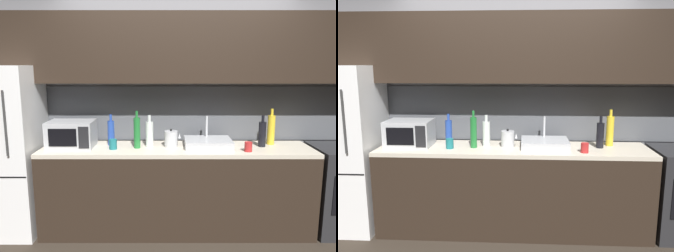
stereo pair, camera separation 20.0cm
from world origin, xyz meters
The scene contains 13 objects.
back_wall centered at (0.00, 1.20, 1.55)m, with size 4.50×0.44×2.50m.
counter_run centered at (0.00, 0.90, 0.45)m, with size 2.76×0.60×0.90m.
refrigerator centered at (-1.76, 0.90, 0.86)m, with size 0.68×0.69×1.73m.
microwave centered at (-1.08, 0.92, 1.04)m, with size 0.46×0.35×0.27m.
sink_basin centered at (0.32, 0.93, 0.94)m, with size 0.48×0.38×0.30m.
kettle centered at (-0.06, 0.92, 0.98)m, with size 0.17×0.14×0.19m.
wine_bottle_blue centered at (-0.69, 0.99, 1.04)m, with size 0.07×0.07×0.33m.
wine_bottle_clear centered at (-0.28, 0.94, 1.04)m, with size 0.08×0.08×0.33m.
wine_bottle_dark centered at (0.88, 0.94, 1.03)m, with size 0.08×0.08×0.33m.
wine_bottle_yellow centered at (1.00, 1.03, 1.06)m, with size 0.08×0.08×0.38m.
wine_bottle_green centered at (-0.41, 0.87, 1.06)m, with size 0.07×0.07×0.38m.
mug_red centered at (0.69, 0.73, 0.95)m, with size 0.07×0.07×0.09m, color #A82323.
mug_teal centered at (-0.64, 0.82, 0.95)m, with size 0.08×0.08×0.10m, color #19666B.
Camera 2 is at (0.11, -2.46, 1.75)m, focal length 36.09 mm.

